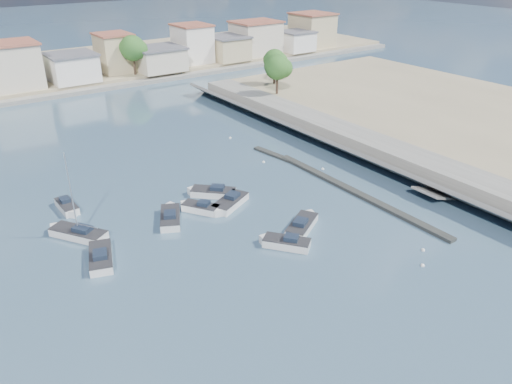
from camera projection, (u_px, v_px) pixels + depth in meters
ground at (178, 133)px, 75.25m from camera, size 400.00×400.00×0.00m
seawall_walkway at (401, 156)px, 64.81m from camera, size 5.00×90.00×1.80m
seawall_embankment at (495, 125)px, 76.08m from camera, size 49.65×90.00×2.90m
breakwater at (338, 184)px, 58.86m from camera, size 2.00×31.02×0.35m
far_shore_land at (70, 67)px, 112.86m from camera, size 160.00×40.00×1.40m
far_shore_quay at (104, 88)px, 97.68m from camera, size 160.00×2.50×0.80m
far_town at (140, 54)px, 105.57m from camera, size 113.01×12.80×8.35m
shore_trees at (147, 55)px, 97.34m from camera, size 74.56×38.32×7.92m
motorboat_a at (284, 243)px, 46.80m from camera, size 4.04×4.49×1.48m
motorboat_b at (170, 217)px, 51.32m from camera, size 3.90×5.20×1.48m
motorboat_c at (211, 192)px, 56.38m from camera, size 4.86×4.80×1.48m
motorboat_d at (229, 204)px, 53.89m from camera, size 5.36×3.96×1.48m
motorboat_e at (101, 256)px, 44.79m from camera, size 3.41×5.51×1.48m
motorboat_f at (199, 208)px, 53.05m from camera, size 3.47×4.17×1.48m
motorboat_g at (68, 207)px, 53.14m from camera, size 1.58×4.39×1.48m
motorboat_h at (303, 224)px, 49.88m from camera, size 5.14×4.09×1.48m
sailboat at (76, 233)px, 48.36m from camera, size 4.72×5.79×9.00m
mooring_buoys at (315, 191)px, 57.34m from camera, size 10.61×37.67×0.38m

